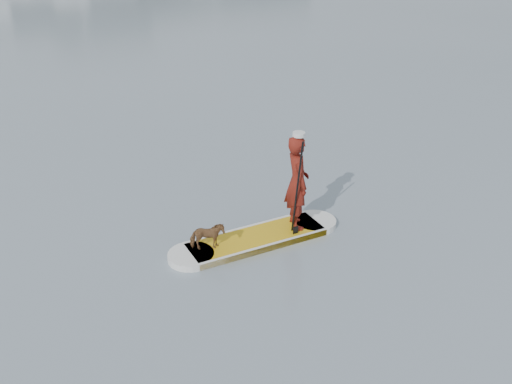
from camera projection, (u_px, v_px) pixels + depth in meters
ground at (418, 231)px, 10.58m from camera, size 140.00×140.00×0.00m
paddleboard at (256, 239)px, 10.23m from camera, size 3.25×1.29×0.12m
paddler at (297, 182)px, 10.14m from camera, size 0.66×0.76×1.76m
white_cap at (299, 134)px, 9.72m from camera, size 0.22×0.22×0.07m
dog at (207, 236)px, 9.70m from camera, size 0.64×0.50×0.49m
paddle at (297, 200)px, 9.96m from camera, size 0.10×0.30×2.00m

